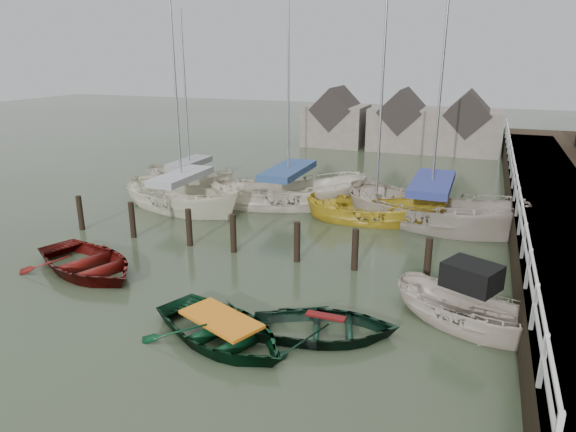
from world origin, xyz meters
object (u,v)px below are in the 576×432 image
at_px(motorboat, 466,323).
at_px(sailboat_a, 183,208).
at_px(sailboat_e, 191,185).
at_px(rowboat_red, 88,272).
at_px(sailboat_d, 429,223).
at_px(rowboat_green, 222,340).
at_px(sailboat_b, 288,204).
at_px(sailboat_c, 375,220).
at_px(rowboat_dkgreen, 325,336).

xyz_separation_m(motorboat, sailboat_a, (-12.54, 6.47, -0.04)).
bearing_deg(sailboat_e, rowboat_red, -159.46).
bearing_deg(sailboat_a, sailboat_d, -67.88).
xyz_separation_m(rowboat_red, motorboat, (11.62, 0.73, 0.10)).
distance_m(rowboat_green, motorboat, 6.29).
distance_m(rowboat_red, motorboat, 11.64).
distance_m(sailboat_b, sailboat_c, 4.36).
relative_size(sailboat_d, sailboat_e, 1.18).
bearing_deg(sailboat_a, sailboat_e, 39.53).
distance_m(sailboat_a, sailboat_e, 4.11).
height_order(rowboat_red, sailboat_c, sailboat_c).
distance_m(sailboat_b, sailboat_e, 6.23).
height_order(rowboat_dkgreen, sailboat_b, sailboat_b).
height_order(motorboat, sailboat_e, sailboat_e).
relative_size(rowboat_red, sailboat_b, 0.40).
distance_m(sailboat_c, sailboat_d, 2.20).
relative_size(motorboat, sailboat_b, 0.39).
xyz_separation_m(rowboat_green, sailboat_c, (1.57, 10.77, 0.01)).
xyz_separation_m(rowboat_red, sailboat_a, (-0.92, 7.19, 0.06)).
distance_m(rowboat_red, sailboat_d, 13.24).
bearing_deg(rowboat_red, sailboat_e, 34.87).
bearing_deg(motorboat, sailboat_d, 38.39).
xyz_separation_m(rowboat_red, rowboat_dkgreen, (8.35, -1.03, 0.00)).
height_order(rowboat_dkgreen, sailboat_a, sailboat_a).
height_order(sailboat_c, sailboat_e, sailboat_c).
height_order(rowboat_green, sailboat_c, sailboat_c).
distance_m(rowboat_dkgreen, motorboat, 3.72).
xyz_separation_m(sailboat_a, sailboat_d, (10.69, 1.74, -0.00)).
bearing_deg(sailboat_d, sailboat_c, 115.86).
bearing_deg(sailboat_c, motorboat, -159.64).
bearing_deg(sailboat_a, rowboat_red, -159.86).
bearing_deg(motorboat, sailboat_e, 80.50).
height_order(rowboat_red, sailboat_a, sailboat_a).
height_order(sailboat_a, sailboat_b, sailboat_b).
height_order(sailboat_a, sailboat_e, sailboat_a).
height_order(rowboat_red, sailboat_b, sailboat_b).
distance_m(rowboat_dkgreen, sailboat_c, 9.69).
relative_size(rowboat_green, sailboat_c, 0.39).
bearing_deg(rowboat_green, rowboat_dkgreen, -41.79).
height_order(rowboat_red, motorboat, motorboat).
relative_size(rowboat_green, sailboat_a, 0.38).
distance_m(motorboat, sailboat_c, 8.87).
bearing_deg(rowboat_dkgreen, rowboat_red, 65.77).
relative_size(rowboat_dkgreen, sailboat_a, 0.35).
bearing_deg(sailboat_e, sailboat_a, -147.05).
bearing_deg(motorboat, sailboat_b, 69.11).
bearing_deg(sailboat_e, motorboat, -118.88).
xyz_separation_m(sailboat_b, sailboat_e, (-6.08, 1.37, 0.01)).
xyz_separation_m(rowboat_dkgreen, motorboat, (3.27, 1.76, 0.10)).
bearing_deg(sailboat_c, sailboat_d, -88.74).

